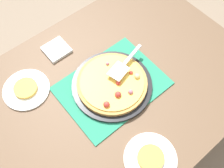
{
  "coord_description": "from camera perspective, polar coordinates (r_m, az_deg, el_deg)",
  "views": [
    {
      "loc": [
        -0.38,
        -0.45,
        1.83
      ],
      "look_at": [
        0.0,
        0.0,
        0.77
      ],
      "focal_mm": 41.32,
      "sensor_mm": 36.0,
      "label": 1
    }
  ],
  "objects": [
    {
      "name": "pizza",
      "position": [
        1.2,
        0.07,
        0.26
      ],
      "size": [
        0.33,
        0.33,
        0.05
      ],
      "color": "#B78442",
      "rests_on": "pizza_pan"
    },
    {
      "name": "napkin_stack",
      "position": [
        1.36,
        -12.19,
        7.47
      ],
      "size": [
        0.12,
        0.12,
        0.02
      ],
      "primitive_type": "cube",
      "color": "white",
      "rests_on": "dining_table"
    },
    {
      "name": "dining_table",
      "position": [
        1.32,
        0.0,
        -2.73
      ],
      "size": [
        1.4,
        1.0,
        0.75
      ],
      "color": "brown",
      "rests_on": "ground_plane"
    },
    {
      "name": "pizza_pan",
      "position": [
        1.21,
        0.0,
        -0.16
      ],
      "size": [
        0.38,
        0.38,
        0.01
      ],
      "primitive_type": "cylinder",
      "color": "black",
      "rests_on": "placemat"
    },
    {
      "name": "plate_far_right",
      "position": [
        1.28,
        -18.42,
        -1.14
      ],
      "size": [
        0.22,
        0.22,
        0.01
      ],
      "primitive_type": "cylinder",
      "color": "white",
      "rests_on": "dining_table"
    },
    {
      "name": "pizza_server",
      "position": [
        1.21,
        2.73,
        4.43
      ],
      "size": [
        0.23,
        0.1,
        0.01
      ],
      "color": "silver",
      "rests_on": "pizza"
    },
    {
      "name": "served_slice_right",
      "position": [
        1.27,
        -18.58,
        -0.87
      ],
      "size": [
        0.11,
        0.11,
        0.02
      ],
      "primitive_type": "cylinder",
      "color": "gold",
      "rests_on": "plate_far_right"
    },
    {
      "name": "plate_near_left",
      "position": [
        1.11,
        8.48,
        -16.0
      ],
      "size": [
        0.22,
        0.22,
        0.01
      ],
      "primitive_type": "cylinder",
      "color": "white",
      "rests_on": "dining_table"
    },
    {
      "name": "served_slice_left",
      "position": [
        1.1,
        8.57,
        -15.85
      ],
      "size": [
        0.11,
        0.11,
        0.02
      ],
      "primitive_type": "cylinder",
      "color": "gold",
      "rests_on": "plate_near_left"
    },
    {
      "name": "ground_plane",
      "position": [
        1.92,
        0.0,
        -11.28
      ],
      "size": [
        8.0,
        8.0,
        0.0
      ],
      "primitive_type": "plane",
      "color": "#84705B"
    },
    {
      "name": "placemat",
      "position": [
        1.22,
        0.0,
        -0.39
      ],
      "size": [
        0.48,
        0.36,
        0.01
      ],
      "primitive_type": "cube",
      "color": "#237F5B",
      "rests_on": "dining_table"
    }
  ]
}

